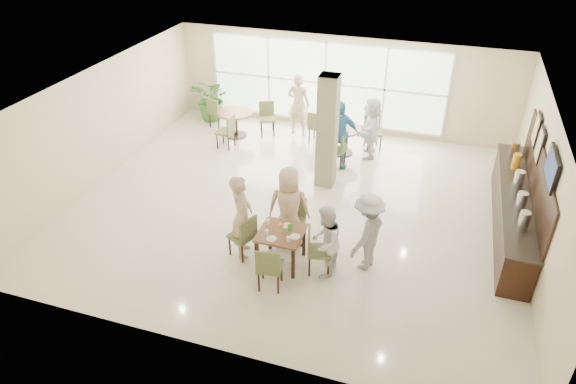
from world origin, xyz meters
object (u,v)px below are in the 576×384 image
(buffet_counter, at_px, (514,208))
(teen_far, at_px, (289,207))
(adult_a, at_px, (338,135))
(adult_b, at_px, (371,127))
(round_table_right, at_px, (343,135))
(teen_right, at_px, (325,241))
(main_table, at_px, (281,236))
(teen_standing, at_px, (368,232))
(adult_standing, at_px, (298,104))
(potted_plant, at_px, (212,99))
(round_table_left, at_px, (236,118))
(teen_left, at_px, (242,216))

(buffet_counter, bearing_deg, teen_far, -156.54)
(adult_a, bearing_deg, adult_b, 29.90)
(round_table_right, bearing_deg, teen_right, -81.01)
(teen_far, relative_size, adult_b, 1.06)
(main_table, height_order, teen_standing, teen_standing)
(teen_far, xyz_separation_m, teen_standing, (1.66, -0.26, -0.07))
(adult_standing, bearing_deg, teen_far, 108.06)
(adult_b, bearing_deg, potted_plant, -106.50)
(adult_standing, bearing_deg, adult_b, 165.41)
(round_table_left, height_order, round_table_right, same)
(round_table_left, xyz_separation_m, round_table_right, (3.22, -0.12, -0.01))
(main_table, bearing_deg, round_table_right, 89.10)
(teen_standing, bearing_deg, teen_left, -63.86)
(buffet_counter, xyz_separation_m, potted_plant, (-8.63, 3.44, 0.13))
(potted_plant, xyz_separation_m, teen_far, (4.22, -5.36, 0.20))
(round_table_left, relative_size, teen_standing, 0.64)
(potted_plant, xyz_separation_m, adult_b, (5.10, -0.91, 0.15))
(adult_a, relative_size, adult_b, 1.09)
(teen_far, xyz_separation_m, adult_b, (0.88, 4.44, -0.05))
(potted_plant, xyz_separation_m, adult_standing, (2.85, -0.19, 0.25))
(round_table_right, height_order, adult_a, adult_a)
(teen_left, bearing_deg, teen_right, -111.02)
(round_table_left, distance_m, round_table_right, 3.23)
(teen_left, xyz_separation_m, teen_far, (0.77, 0.61, -0.01))
(adult_standing, bearing_deg, potted_plant, -0.76)
(potted_plant, bearing_deg, round_table_left, -37.40)
(main_table, xyz_separation_m, potted_plant, (-4.28, 6.04, 0.04))
(round_table_left, relative_size, teen_far, 0.59)
(teen_left, relative_size, teen_right, 1.19)
(teen_far, relative_size, adult_a, 0.97)
(buffet_counter, height_order, teen_left, buffet_counter)
(adult_a, bearing_deg, teen_far, -115.28)
(teen_far, distance_m, adult_a, 3.55)
(adult_standing, bearing_deg, adult_a, 137.19)
(potted_plant, distance_m, teen_left, 6.90)
(adult_a, distance_m, adult_b, 1.13)
(potted_plant, relative_size, teen_right, 0.91)
(round_table_right, bearing_deg, main_table, -90.90)
(buffet_counter, distance_m, teen_far, 4.82)
(teen_left, bearing_deg, round_table_left, 6.74)
(potted_plant, bearing_deg, teen_right, -49.60)
(adult_b, bearing_deg, buffet_counter, 48.06)
(teen_left, xyz_separation_m, adult_a, (0.96, 4.16, 0.02))
(buffet_counter, distance_m, potted_plant, 9.30)
(round_table_left, relative_size, teen_left, 0.58)
(adult_a, bearing_deg, potted_plant, 135.42)
(adult_b, bearing_deg, teen_far, -17.55)
(round_table_left, distance_m, teen_standing, 6.71)
(teen_left, height_order, adult_a, adult_a)
(teen_left, relative_size, adult_a, 0.98)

